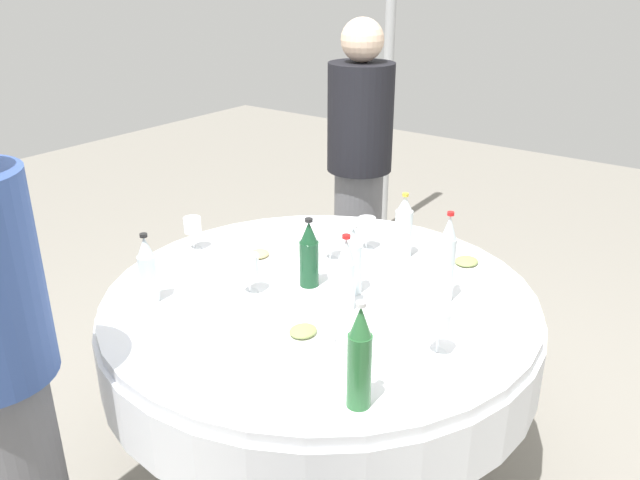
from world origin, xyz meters
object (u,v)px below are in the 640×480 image
Objects in this scene: wine_glass_north at (192,227)px; wine_glass_rear at (367,226)px; bottle_clear_inner at (404,228)px; plate_far at (466,265)px; person_right at (359,167)px; dining_table at (320,327)px; wine_glass_mid at (439,322)px; wine_glass_east at (331,232)px; bottle_clear_front at (148,270)px; bottle_dark_green_rear at (309,255)px; bottle_clear_east at (447,260)px; bottle_clear_west at (346,275)px; wine_glass_front at (249,266)px; plate_mid at (259,257)px; bottle_clear_right at (353,262)px; bottle_green_north at (359,359)px; plate_outer at (303,335)px.

wine_glass_rear is at bearing 127.06° from wine_glass_north.
wine_glass_north is at bearing -58.19° from bottle_clear_inner.
person_right is at bearing -124.12° from plate_far.
wine_glass_mid is at bearing 78.58° from dining_table.
wine_glass_east is 0.10× the size of person_right.
person_right reaches higher than bottle_clear_front.
dining_table is 0.27m from bottle_dark_green_rear.
bottle_clear_east is at bearing 112.71° from bottle_dark_green_rear.
bottle_clear_front is 1.87× the size of wine_glass_rear.
wine_glass_east is 0.74m from wine_glass_mid.
wine_glass_mid is at bearing 38.21° from bottle_clear_inner.
bottle_clear_west is at bearing 121.92° from bottle_clear_front.
wine_glass_front is 0.74× the size of plate_mid.
wine_glass_rear reaches higher than plate_mid.
wine_glass_front is at bearing -72.17° from bottle_clear_west.
bottle_clear_front is (0.47, -0.53, -0.00)m from bottle_clear_right.
bottle_clear_east is (-0.67, -0.08, 0.01)m from bottle_green_north.
wine_glass_front is 0.09× the size of person_right.
wine_glass_mid is (-0.30, 0.96, -0.01)m from bottle_clear_front.
wine_glass_front reaches higher than dining_table.
wine_glass_mid is 0.68× the size of plate_far.
bottle_clear_front is at bearing -41.36° from bottle_dark_green_rear.
wine_glass_north reaches higher than wine_glass_rear.
bottle_clear_right is 1.92× the size of wine_glass_rear.
bottle_dark_green_rear is at bearing 138.64° from bottle_clear_front.
wine_glass_rear reaches higher than dining_table.
bottle_clear_inner is at bearing -178.44° from bottle_clear_right.
bottle_clear_inner is at bearing -175.46° from plate_outer.
bottle_green_north is (0.41, 0.33, 0.02)m from bottle_clear_west.
plate_outer is (-0.18, -0.32, -0.13)m from bottle_green_north.
dining_table is 0.71m from bottle_green_north.
plate_outer is at bearing 54.66° from plate_mid.
wine_glass_east is 1.14× the size of wine_glass_rear.
wine_glass_north reaches higher than plate_mid.
plate_far is (-0.51, 0.33, 0.16)m from dining_table.
wine_glass_rear is (-0.83, 0.37, -0.02)m from bottle_clear_front.
plate_mid is at bearing -102.01° from dining_table.
wine_glass_north is at bearing -92.67° from bottle_clear_west.
wine_glass_east is at bearing 116.43° from wine_glass_north.
bottle_clear_west is 1.84× the size of wine_glass_mid.
person_right is (-1.51, -0.12, -0.02)m from bottle_clear_front.
plate_mid is (-0.01, -0.45, -0.11)m from bottle_clear_right.
person_right reaches higher than bottle_dark_green_rear.
wine_glass_north is 0.57m from wine_glass_east.
bottle_green_north reaches higher than wine_glass_east.
plate_mid is (0.35, -0.28, -0.09)m from wine_glass_rear.
bottle_clear_west reaches higher than bottle_clear_front.
bottle_clear_west reaches higher than wine_glass_rear.
bottle_clear_inner is 0.29m from wine_glass_east.
dining_table is 0.99× the size of person_right.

